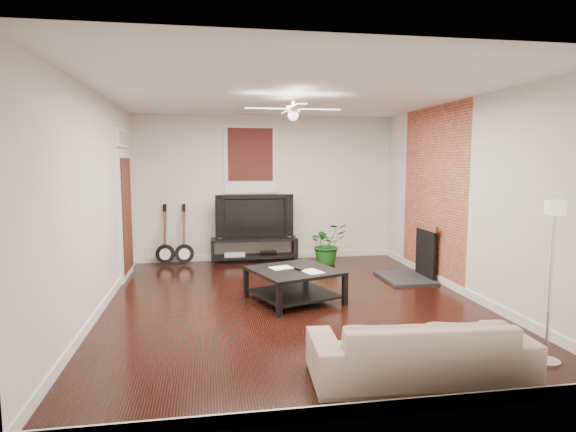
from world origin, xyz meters
The scene contains 14 objects.
room centered at (0.00, 0.00, 1.40)m, with size 5.01×6.01×2.81m.
brick_accent centered at (2.49, 1.00, 1.40)m, with size 0.02×2.20×2.80m, color #A24F34.
fireplace centered at (2.20, 1.00, 0.46)m, with size 0.80×1.10×0.92m, color black.
window_back centered at (-0.30, 2.97, 1.95)m, with size 1.00×0.06×1.30m, color #35100E.
door_left centered at (-2.46, 1.90, 1.25)m, with size 0.08×1.00×2.50m, color white.
tv_stand centered at (-0.26, 2.78, 0.23)m, with size 1.64×0.44×0.46m, color black.
tv centered at (-0.26, 2.80, 0.88)m, with size 1.47×0.19×0.85m, color black.
coffee_table centered at (0.03, 0.09, 0.22)m, with size 1.07×1.07×0.45m, color black.
sofa centered at (0.71, -2.44, 0.28)m, with size 1.93×0.75×0.56m, color tan.
floor_lamp centered at (2.06, -2.34, 0.79)m, with size 0.26×0.26×1.58m, color silver, non-canonical shape.
potted_plant centered at (1.07, 2.34, 0.39)m, with size 0.70×0.60×0.78m, color #1D5F1B.
guitar_left centered at (-1.92, 2.75, 0.57)m, with size 0.36×0.25×1.15m, color black, non-canonical shape.
guitar_right centered at (-1.57, 2.72, 0.57)m, with size 0.36×0.25×1.15m, color black, non-canonical shape.
ceiling_fan centered at (0.00, 0.00, 2.60)m, with size 1.24×1.24×0.32m, color white, non-canonical shape.
Camera 1 is at (-1.12, -6.29, 1.93)m, focal length 29.95 mm.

